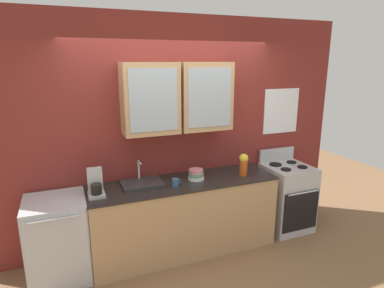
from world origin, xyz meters
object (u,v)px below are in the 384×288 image
stove_range (286,197)px  cup_near_sink (175,182)px  bowl_stack (196,175)px  dishwasher (58,240)px  sink_faucet (142,183)px  vase (244,164)px  coffee_maker (96,185)px

stove_range → cup_near_sink: bearing=-176.8°
bowl_stack → dishwasher: bowl_stack is taller
sink_faucet → dishwasher: 1.05m
bowl_stack → cup_near_sink: (-0.29, -0.10, -0.02)m
cup_near_sink → dishwasher: 1.37m
stove_range → dishwasher: (-2.92, -0.00, -0.01)m
sink_faucet → dishwasher: sink_faucet is taller
stove_range → vase: 0.96m
sink_faucet → vase: bearing=-7.6°
stove_range → sink_faucet: 2.04m
vase → cup_near_sink: 0.90m
stove_range → sink_faucet: sink_faucet is taller
sink_faucet → vase: (1.23, -0.16, 0.13)m
stove_range → cup_near_sink: 1.71m
bowl_stack → dishwasher: size_ratio=0.22×
bowl_stack → vase: 0.61m
vase → dishwasher: size_ratio=0.31×
sink_faucet → cup_near_sink: bearing=-27.3°
dishwasher → coffee_maker: size_ratio=3.08×
dishwasher → coffee_maker: 0.70m
cup_near_sink → dishwasher: cup_near_sink is taller
bowl_stack → dishwasher: (-1.58, -0.01, -0.51)m
vase → coffee_maker: 1.75m
stove_range → coffee_maker: bearing=-179.4°
stove_range → vase: vase is taller
vase → dishwasher: 2.25m
vase → sink_faucet: bearing=172.4°
sink_faucet → bowl_stack: 0.65m
sink_faucet → dishwasher: (-0.94, -0.09, -0.47)m
dishwasher → bowl_stack: bearing=0.5°
sink_faucet → bowl_stack: (0.64, -0.08, 0.04)m
stove_range → bowl_stack: size_ratio=5.55×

